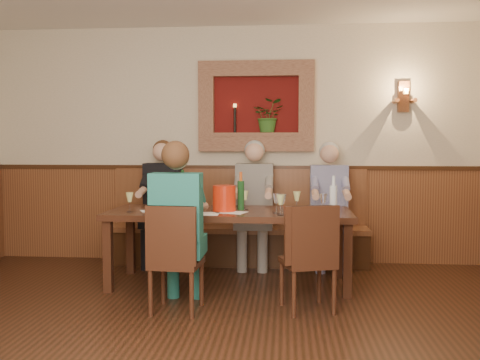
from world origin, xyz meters
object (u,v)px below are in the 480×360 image
object	(u,v)px
person_bench_left	(162,213)
water_bottle	(333,199)
person_bench_mid	(254,214)
bench	(238,236)
person_bench_right	(329,216)
person_chair_front	(179,239)
wine_bottle_green_a	(241,194)
chair_near_left	(176,281)
chair_near_right	(308,280)
wine_bottle_green_b	(183,193)
spittoon_bucket	(224,198)
dining_table	(230,218)

from	to	relation	value
person_bench_left	water_bottle	world-z (taller)	person_bench_left
person_bench_left	person_bench_mid	size ratio (longest dim) A/B	1.00
bench	person_bench_right	bearing A→B (deg)	-5.77
person_chair_front	wine_bottle_green_a	size ratio (longest dim) A/B	3.77
person_bench_right	water_bottle	distance (m)	1.17
chair_near_left	chair_near_right	bearing A→B (deg)	10.56
wine_bottle_green_b	spittoon_bucket	bearing A→B (deg)	-15.05
dining_table	wine_bottle_green_a	distance (m)	0.26
wine_bottle_green_a	water_bottle	distance (m)	0.95
spittoon_bucket	person_chair_front	bearing A→B (deg)	-113.95
bench	person_bench_right	size ratio (longest dim) A/B	2.09
chair_near_left	water_bottle	size ratio (longest dim) A/B	2.48
spittoon_bucket	water_bottle	world-z (taller)	water_bottle
dining_table	chair_near_right	xyz separation A→B (m)	(0.75, -0.77, -0.41)
chair_near_left	wine_bottle_green_b	distance (m)	1.14
person_bench_right	person_chair_front	distance (m)	2.14
wine_bottle_green_a	water_bottle	bearing A→B (deg)	-21.13
person_chair_front	wine_bottle_green_b	distance (m)	0.89
person_chair_front	chair_near_right	bearing A→B (deg)	0.39
chair_near_right	person_bench_right	xyz separation A→B (m)	(0.30, 1.61, 0.33)
bench	water_bottle	xyz separation A→B (m)	(0.99, -1.23, 0.57)
bench	wine_bottle_green_a	xyz separation A→B (m)	(0.11, -0.89, 0.58)
bench	person_bench_mid	bearing A→B (deg)	-28.93
person_bench_mid	person_chair_front	xyz separation A→B (m)	(-0.55, -1.61, -0.01)
person_bench_mid	person_chair_front	distance (m)	1.70
bench	person_bench_right	world-z (taller)	person_bench_right
dining_table	person_bench_mid	bearing A→B (deg)	77.02
person_bench_mid	wine_bottle_green_a	world-z (taller)	person_bench_mid
water_bottle	bench	bearing A→B (deg)	128.80
person_bench_left	person_bench_right	distance (m)	1.94
dining_table	chair_near_left	bearing A→B (deg)	-111.95
person_bench_mid	water_bottle	xyz separation A→B (m)	(0.80, -1.13, 0.30)
water_bottle	person_bench_left	bearing A→B (deg)	149.02
chair_near_right	person_chair_front	xyz separation A→B (m)	(-1.10, -0.01, 0.33)
chair_near_right	person_bench_mid	size ratio (longest dim) A/B	0.63
person_bench_right	chair_near_right	bearing A→B (deg)	-100.64
person_chair_front	wine_bottle_green_b	size ratio (longest dim) A/B	3.61
person_bench_mid	spittoon_bucket	bearing A→B (deg)	-104.65
bench	chair_near_left	size ratio (longest dim) A/B	3.28
chair_near_left	person_chair_front	size ratio (longest dim) A/B	0.64
spittoon_bucket	person_bench_left	bearing A→B (deg)	132.80
chair_near_left	water_bottle	distance (m)	1.61
bench	person_bench_mid	xyz separation A→B (m)	(0.19, -0.11, 0.27)
person_bench_right	wine_bottle_green_b	distance (m)	1.75
person_chair_front	wine_bottle_green_a	distance (m)	1.00
person_chair_front	spittoon_bucket	distance (m)	0.82
dining_table	person_bench_right	distance (m)	1.34
wine_bottle_green_a	bench	bearing A→B (deg)	96.89
person_bench_left	spittoon_bucket	world-z (taller)	person_bench_left
water_bottle	chair_near_right	bearing A→B (deg)	-117.24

